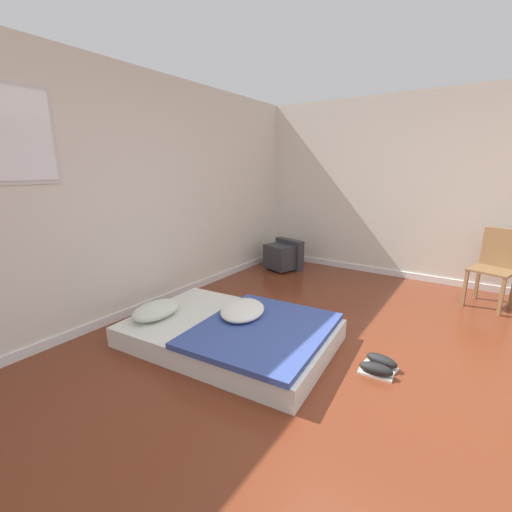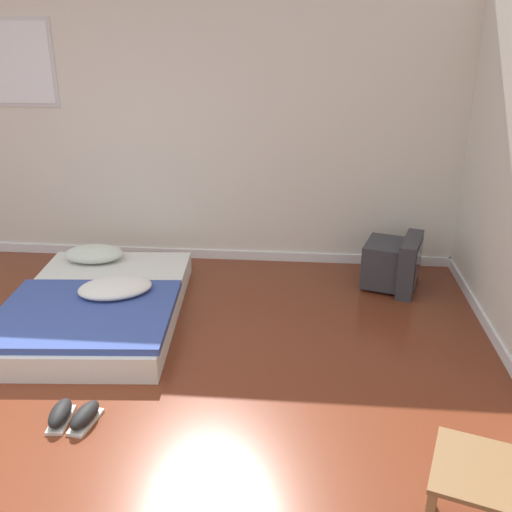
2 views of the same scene
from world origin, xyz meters
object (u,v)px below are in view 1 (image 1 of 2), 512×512
object	(u,v)px
mattress_bed	(231,330)
crt_tv	(283,255)
sneaker_pair	(379,365)
wooden_chair	(496,262)

from	to	relation	value
mattress_bed	crt_tv	xyz separation A→B (m)	(2.39, 0.79, 0.10)
crt_tv	sneaker_pair	world-z (taller)	crt_tv
crt_tv	wooden_chair	world-z (taller)	wooden_chair
wooden_chair	crt_tv	bearing A→B (deg)	91.58
crt_tv	sneaker_pair	distance (m)	2.95
mattress_bed	sneaker_pair	xyz separation A→B (m)	(0.29, -1.27, -0.07)
wooden_chair	sneaker_pair	bearing A→B (deg)	161.53
sneaker_pair	wooden_chair	bearing A→B (deg)	-18.47
mattress_bed	crt_tv	distance (m)	2.52
wooden_chair	sneaker_pair	size ratio (longest dim) A/B	3.13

